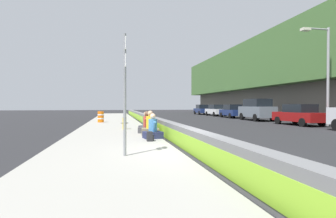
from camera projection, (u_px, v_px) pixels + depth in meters
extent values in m
plane|color=#232326|center=(194.00, 155.00, 8.56)|extent=(160.00, 160.00, 0.00)
cube|color=gray|center=(111.00, 156.00, 8.03)|extent=(80.00, 4.40, 0.14)
cube|color=slate|center=(194.00, 142.00, 8.55)|extent=(76.00, 0.44, 0.85)
cube|color=#8CC62D|center=(188.00, 144.00, 8.51)|extent=(74.48, 0.01, 0.54)
cylinder|color=gray|center=(125.00, 95.00, 7.76)|extent=(0.09, 0.09, 3.60)
cube|color=white|center=(125.00, 44.00, 7.74)|extent=(0.44, 0.02, 0.36)
cube|color=#1956AD|center=(126.00, 44.00, 7.74)|extent=(0.30, 0.01, 0.10)
cube|color=white|center=(125.00, 61.00, 7.74)|extent=(0.44, 0.02, 0.36)
cube|color=#1956AD|center=(126.00, 61.00, 7.75)|extent=(0.30, 0.01, 0.10)
cylinder|color=gold|center=(125.00, 123.00, 16.34)|extent=(0.24, 0.24, 0.72)
cone|color=gray|center=(124.00, 116.00, 16.34)|extent=(0.26, 0.26, 0.16)
cylinder|color=gray|center=(127.00, 123.00, 16.38)|extent=(0.10, 0.12, 0.10)
cylinder|color=gray|center=(122.00, 123.00, 16.31)|extent=(0.10, 0.12, 0.10)
cube|color=#23284C|center=(153.00, 135.00, 11.85)|extent=(0.80, 0.90, 0.30)
cylinder|color=#427FB7|center=(153.00, 125.00, 11.85)|extent=(0.39, 0.39, 0.57)
sphere|color=beige|center=(153.00, 116.00, 11.84)|extent=(0.25, 0.25, 0.25)
cylinder|color=#427FB7|center=(151.00, 126.00, 12.05)|extent=(0.31, 0.18, 0.50)
cylinder|color=#427FB7|center=(154.00, 127.00, 11.65)|extent=(0.31, 0.18, 0.50)
cube|color=#706651|center=(150.00, 132.00, 13.25)|extent=(0.83, 0.94, 0.33)
cylinder|color=gold|center=(150.00, 122.00, 13.24)|extent=(0.42, 0.42, 0.62)
sphere|color=tan|center=(150.00, 113.00, 13.24)|extent=(0.27, 0.27, 0.27)
cylinder|color=gold|center=(150.00, 123.00, 13.47)|extent=(0.33, 0.18, 0.54)
cylinder|color=gold|center=(150.00, 124.00, 13.02)|extent=(0.33, 0.18, 0.54)
cube|color=#424247|center=(147.00, 130.00, 14.19)|extent=(0.94, 1.02, 0.31)
cylinder|color=#AD3D33|center=(147.00, 122.00, 14.18)|extent=(0.40, 0.40, 0.59)
sphere|color=brown|center=(147.00, 114.00, 14.17)|extent=(0.26, 0.26, 0.26)
cylinder|color=#AD3D33|center=(148.00, 122.00, 14.40)|extent=(0.33, 0.23, 0.52)
cylinder|color=#AD3D33|center=(146.00, 123.00, 13.96)|extent=(0.33, 0.23, 0.52)
cube|color=#424247|center=(146.00, 128.00, 15.45)|extent=(0.87, 0.95, 0.30)
cylinder|color=#4C8951|center=(146.00, 121.00, 15.44)|extent=(0.38, 0.38, 0.56)
sphere|color=beige|center=(146.00, 114.00, 15.44)|extent=(0.25, 0.25, 0.25)
cylinder|color=#4C8951|center=(146.00, 121.00, 15.65)|extent=(0.31, 0.21, 0.49)
cylinder|color=#4C8951|center=(145.00, 122.00, 15.24)|extent=(0.31, 0.21, 0.49)
cube|color=#232328|center=(150.00, 136.00, 10.93)|extent=(0.32, 0.22, 0.40)
cube|color=#232328|center=(153.00, 138.00, 10.95)|extent=(0.22, 0.06, 0.20)
cylinder|color=orange|center=(101.00, 117.00, 22.80)|extent=(0.52, 0.52, 0.95)
cylinder|color=white|center=(101.00, 115.00, 22.79)|extent=(0.54, 0.54, 0.10)
cylinder|color=white|center=(101.00, 118.00, 22.80)|extent=(0.54, 0.54, 0.10)
cylinder|color=#9E9EA3|center=(328.00, 77.00, 20.40)|extent=(0.20, 0.20, 7.63)
cylinder|color=#9E9EA3|center=(317.00, 29.00, 20.15)|extent=(0.12, 2.03, 0.12)
cube|color=silver|center=(306.00, 29.00, 19.95)|extent=(0.44, 0.64, 0.20)
cube|color=maroon|center=(299.00, 117.00, 21.36)|extent=(4.57, 1.98, 0.72)
cube|color=black|center=(300.00, 108.00, 21.25)|extent=(2.26, 1.71, 0.66)
cylinder|color=black|center=(278.00, 120.00, 22.56)|extent=(0.67, 0.25, 0.66)
cylinder|color=black|center=(295.00, 120.00, 22.97)|extent=(0.67, 0.25, 0.66)
cylinder|color=black|center=(303.00, 122.00, 19.76)|extent=(0.67, 0.25, 0.66)
cylinder|color=black|center=(322.00, 122.00, 20.17)|extent=(0.67, 0.25, 0.66)
cube|color=slate|center=(256.00, 112.00, 27.74)|extent=(4.86, 2.08, 1.10)
cube|color=black|center=(257.00, 103.00, 27.63)|extent=(3.16, 1.83, 0.80)
cylinder|color=black|center=(242.00, 116.00, 29.11)|extent=(0.77, 0.25, 0.76)
cylinder|color=black|center=(257.00, 116.00, 29.42)|extent=(0.77, 0.25, 0.76)
cylinder|color=black|center=(255.00, 118.00, 26.08)|extent=(0.77, 0.25, 0.76)
cylinder|color=black|center=(273.00, 118.00, 26.39)|extent=(0.77, 0.25, 0.76)
cube|color=navy|center=(232.00, 112.00, 33.55)|extent=(4.55, 1.92, 0.72)
cube|color=black|center=(232.00, 107.00, 33.45)|extent=(2.24, 1.68, 0.66)
cylinder|color=black|center=(221.00, 115.00, 34.83)|extent=(0.67, 0.24, 0.66)
cylinder|color=black|center=(234.00, 115.00, 35.13)|extent=(0.67, 0.24, 0.66)
cylinder|color=black|center=(230.00, 116.00, 31.99)|extent=(0.67, 0.24, 0.66)
cylinder|color=black|center=(244.00, 116.00, 32.29)|extent=(0.67, 0.24, 0.66)
cube|color=silver|center=(216.00, 111.00, 39.31)|extent=(4.54, 1.89, 0.72)
cube|color=black|center=(216.00, 107.00, 39.21)|extent=(2.23, 1.66, 0.66)
cylinder|color=black|center=(207.00, 114.00, 40.54)|extent=(0.66, 0.23, 0.66)
cylinder|color=black|center=(217.00, 113.00, 40.91)|extent=(0.66, 0.23, 0.66)
cylinder|color=black|center=(214.00, 114.00, 37.73)|extent=(0.66, 0.23, 0.66)
cylinder|color=black|center=(225.00, 114.00, 38.10)|extent=(0.66, 0.23, 0.66)
cube|color=navy|center=(202.00, 111.00, 45.41)|extent=(4.56, 1.97, 0.72)
cube|color=black|center=(202.00, 107.00, 45.30)|extent=(2.26, 1.70, 0.66)
cylinder|color=black|center=(195.00, 112.00, 46.70)|extent=(0.67, 0.24, 0.66)
cylinder|color=black|center=(204.00, 112.00, 46.98)|extent=(0.67, 0.24, 0.66)
cylinder|color=black|center=(199.00, 113.00, 43.86)|extent=(0.67, 0.24, 0.66)
cylinder|color=black|center=(209.00, 113.00, 44.14)|extent=(0.67, 0.24, 0.66)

